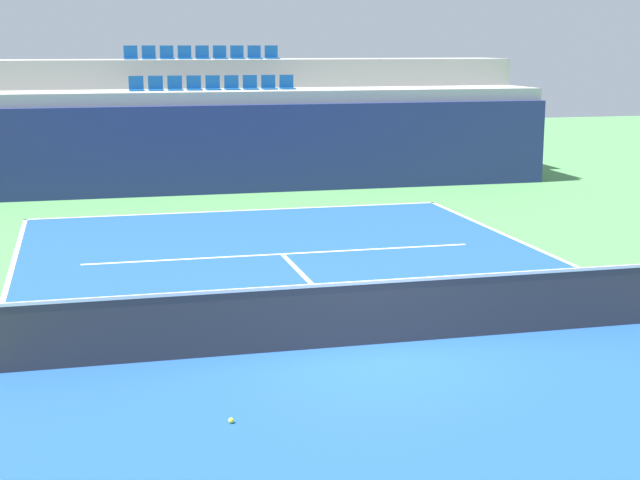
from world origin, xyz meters
name	(u,v)px	position (x,y,z in m)	size (l,w,h in m)	color
ground_plane	(371,345)	(0.00, 0.00, 0.00)	(80.00, 80.00, 0.00)	#4C8C4C
court_surface	(371,345)	(0.00, 0.00, 0.01)	(11.00, 24.00, 0.01)	#1E4C99
baseline_far	(239,211)	(0.00, 11.95, 0.01)	(11.00, 0.10, 0.00)	white
service_line_far	(282,254)	(0.00, 6.40, 0.01)	(8.26, 0.10, 0.00)	white
centre_service_line	(319,291)	(0.00, 3.20, 0.01)	(0.10, 6.40, 0.00)	white
back_wall	(221,150)	(0.00, 15.10, 1.30)	(20.60, 0.30, 2.60)	navy
stands_tier_lower	(215,139)	(0.00, 16.45, 1.49)	(20.60, 2.40, 2.98)	#9E9E99
stands_tier_upper	(204,119)	(0.00, 18.85, 1.93)	(20.60, 2.40, 3.86)	#9E9E99
seating_row_lower	(213,86)	(0.00, 16.54, 3.10)	(5.05, 0.44, 0.44)	#145193
seating_row_upper	(203,55)	(0.00, 18.94, 3.99)	(5.05, 0.44, 0.44)	#145193
tennis_net	(371,312)	(0.00, 0.00, 0.51)	(11.08, 0.08, 1.07)	black
tennis_ball_2	(231,420)	(-2.47, -2.48, 0.04)	(0.07, 0.07, 0.07)	#CCE033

